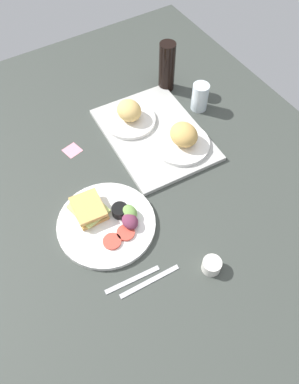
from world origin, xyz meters
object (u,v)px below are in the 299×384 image
at_px(serving_tray, 155,134).
at_px(bread_plate_far, 182,139).
at_px(espresso_cup, 212,265).
at_px(plate_with_salad, 106,220).
at_px(bread_plate_near, 129,115).
at_px(soda_bottle, 167,67).
at_px(drinking_glass, 200,97).
at_px(knife, 150,281).
at_px(fork, 132,280).
at_px(sticky_note, 72,150).

xyz_separation_m(serving_tray, bread_plate_far, (0.10, 0.05, 0.04)).
bearing_deg(espresso_cup, plate_with_salad, -147.08).
distance_m(bread_plate_near, soda_bottle, 0.26).
distance_m(drinking_glass, knife, 0.75).
relative_size(fork, knife, 0.89).
height_order(soda_bottle, knife, soda_bottle).
bearing_deg(bread_plate_far, bread_plate_near, -153.41).
distance_m(serving_tray, knife, 0.57).
bearing_deg(knife, bread_plate_far, 48.22).
xyz_separation_m(bread_plate_far, sticky_note, (-0.19, -0.35, -0.05)).
height_order(drinking_glass, sticky_note, drinking_glass).
height_order(bread_plate_near, espresso_cup, bread_plate_near).
height_order(bread_plate_near, soda_bottle, soda_bottle).
distance_m(espresso_cup, sticky_note, 0.65).
bearing_deg(soda_bottle, knife, -35.80).
relative_size(plate_with_salad, sticky_note, 5.53).
bearing_deg(drinking_glass, bread_plate_far, -51.37).
bearing_deg(plate_with_salad, bread_plate_far, 110.37).
distance_m(bread_plate_far, drinking_glass, 0.22).
bearing_deg(bread_plate_far, drinking_glass, 128.63).
distance_m(plate_with_salad, sticky_note, 0.34).
xyz_separation_m(espresso_cup, sticky_note, (-0.63, -0.16, -0.02)).
xyz_separation_m(soda_bottle, espresso_cup, (0.74, -0.32, -0.08)).
bearing_deg(bread_plate_near, bread_plate_far, 26.59).
relative_size(soda_bottle, knife, 1.07).
distance_m(knife, sticky_note, 0.57).
bearing_deg(bread_plate_near, espresso_cup, -7.89).
bearing_deg(bread_plate_far, sticky_note, -119.16).
bearing_deg(espresso_cup, bread_plate_near, 172.11).
distance_m(bread_plate_far, espresso_cup, 0.48).
xyz_separation_m(bread_plate_near, fork, (0.55, -0.30, -0.04)).
relative_size(bread_plate_near, soda_bottle, 0.97).
xyz_separation_m(serving_tray, bread_plate_near, (-0.10, -0.05, 0.04)).
relative_size(drinking_glass, fork, 0.65).
relative_size(serving_tray, drinking_glass, 4.09).
relative_size(bread_plate_near, bread_plate_far, 0.95).
xyz_separation_m(serving_tray, sticky_note, (-0.09, -0.29, -0.01)).
relative_size(drinking_glass, sticky_note, 1.97).
xyz_separation_m(fork, knife, (0.03, 0.04, 0.00)).
bearing_deg(bread_plate_far, fork, -49.34).
relative_size(plate_with_salad, knife, 1.63).
bearing_deg(serving_tray, drinking_glass, 99.65).
relative_size(plate_with_salad, soda_bottle, 1.52).
bearing_deg(serving_tray, plate_with_salad, -53.47).
bearing_deg(soda_bottle, bread_plate_far, -22.84).
relative_size(plate_with_salad, espresso_cup, 5.53).
height_order(serving_tray, fork, serving_tray).
xyz_separation_m(plate_with_salad, espresso_cup, (0.29, 0.19, 0.00)).
height_order(plate_with_salad, knife, plate_with_salad).
bearing_deg(knife, bread_plate_near, 67.91).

